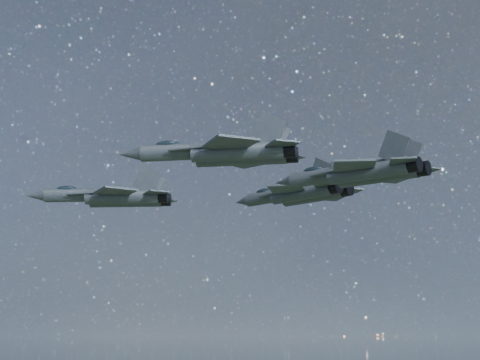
% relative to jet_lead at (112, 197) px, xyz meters
% --- Properties ---
extents(jet_lead, '(18.66, 12.43, 4.74)m').
position_rel_jet_lead_xyz_m(jet_lead, '(0.00, 0.00, 0.00)').
color(jet_lead, '#363F44').
extents(jet_left, '(20.13, 13.39, 5.11)m').
position_rel_jet_lead_xyz_m(jet_left, '(18.56, 15.80, 1.71)').
color(jet_left, '#363F44').
extents(jet_right, '(17.48, 11.90, 4.39)m').
position_rel_jet_lead_xyz_m(jet_right, '(22.90, -16.18, -0.51)').
color(jet_right, '#363F44').
extents(jet_slot, '(19.67, 13.43, 4.94)m').
position_rel_jet_lead_xyz_m(jet_slot, '(30.56, 2.13, 0.66)').
color(jet_slot, '#363F44').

